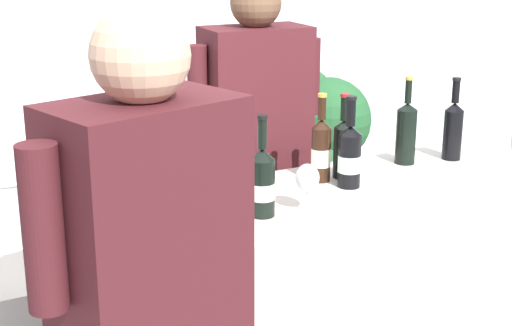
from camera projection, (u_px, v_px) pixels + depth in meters
The scene contains 14 objects.
wall_back at pixel (40, 7), 4.61m from camera, with size 8.00×0.10×2.80m, color silver.
wine_bottle_0 at pixel (83, 219), 2.11m from camera, with size 0.07×0.07×0.33m.
wine_bottle_1 at pixel (321, 150), 2.81m from camera, with size 0.07×0.07×0.33m.
wine_bottle_2 at pixel (453, 128), 3.08m from camera, with size 0.08×0.08×0.33m.
wine_bottle_3 at pixel (144, 178), 2.51m from camera, with size 0.07×0.07×0.30m.
wine_bottle_4 at pixel (262, 182), 2.46m from camera, with size 0.08×0.08×0.33m.
wine_bottle_6 at pixel (344, 146), 2.85m from camera, with size 0.08×0.08×0.32m.
wine_bottle_7 at pixel (350, 155), 2.74m from camera, with size 0.08×0.08×0.33m.
wine_bottle_8 at pixel (134, 212), 2.18m from camera, with size 0.07×0.07×0.32m.
wine_bottle_9 at pixel (406, 131), 3.02m from camera, with size 0.08×0.08×0.35m.
wine_glass at pixel (307, 180), 2.49m from camera, with size 0.08×0.08×0.16m.
ice_bucket at pixel (5, 206), 2.28m from camera, with size 0.22×0.22×0.20m.
person_server at pixel (256, 184), 3.24m from camera, with size 0.58×0.27×1.67m.
potted_shrub at pixel (310, 153), 3.97m from camera, with size 0.58×0.57×1.16m.
Camera 1 is at (-1.09, -2.14, 1.83)m, focal length 54.00 mm.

